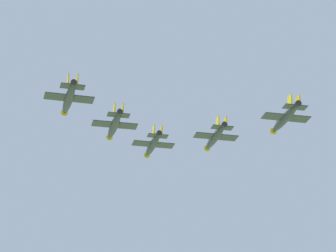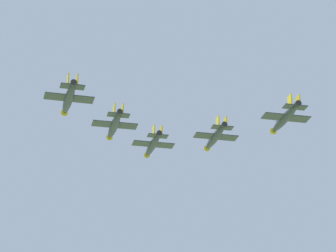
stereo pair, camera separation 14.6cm
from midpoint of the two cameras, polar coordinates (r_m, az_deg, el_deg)
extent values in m
ellipsoid|color=#2D3338|center=(197.84, -1.14, -1.38)|extent=(12.44, 10.56, 1.86)
cone|color=gold|center=(205.21, -1.60, -2.20)|extent=(2.45, 2.40, 1.58)
ellipsoid|color=#334751|center=(201.00, -1.33, -1.53)|extent=(2.81, 2.65, 1.09)
cube|color=#2D3338|center=(197.14, -1.10, -1.33)|extent=(9.09, 10.13, 0.19)
cube|color=gold|center=(196.34, -2.43, -1.20)|extent=(2.77, 2.44, 0.22)
cube|color=gold|center=(198.08, 0.22, -1.43)|extent=(2.77, 2.44, 0.22)
cube|color=#2D3338|center=(192.32, -0.77, -0.72)|extent=(4.90, 5.30, 0.19)
cube|color=gold|center=(192.93, -1.06, -0.36)|extent=(1.77, 1.50, 2.69)
cube|color=gold|center=(193.28, -0.52, -0.41)|extent=(1.77, 1.50, 2.69)
cylinder|color=black|center=(190.90, -0.67, -0.54)|extent=(1.63, 1.67, 1.30)
ellipsoid|color=#2D3338|center=(182.27, -3.91, 0.03)|extent=(12.42, 10.60, 1.86)
cone|color=gold|center=(189.64, -4.29, -0.92)|extent=(2.45, 2.41, 1.58)
ellipsoid|color=#334751|center=(185.44, -4.06, -0.16)|extent=(2.81, 2.65, 1.09)
cube|color=#2D3338|center=(181.57, -3.88, 0.09)|extent=(9.11, 10.12, 0.19)
cube|color=gold|center=(181.02, -5.33, 0.23)|extent=(2.77, 2.45, 0.22)
cube|color=gold|center=(182.27, -2.43, -0.03)|extent=(2.77, 2.45, 0.22)
cube|color=#2D3338|center=(176.75, -3.60, 0.79)|extent=(4.90, 5.29, 0.19)
cube|color=gold|center=(177.44, -3.90, 1.18)|extent=(1.76, 1.50, 2.69)
cube|color=gold|center=(177.69, -3.31, 1.12)|extent=(1.76, 1.50, 2.69)
cylinder|color=black|center=(175.33, -3.52, 0.99)|extent=(1.63, 1.67, 1.30)
ellipsoid|color=#2D3338|center=(186.96, 3.37, -0.82)|extent=(12.31, 10.47, 1.84)
cone|color=gold|center=(194.08, 2.73, -1.70)|extent=(2.42, 2.38, 1.57)
ellipsoid|color=#334751|center=(190.02, 3.11, -0.98)|extent=(2.78, 2.62, 1.08)
cube|color=#2D3338|center=(186.28, 3.43, -0.77)|extent=(9.00, 10.03, 0.18)
cube|color=gold|center=(185.15, 2.06, -0.63)|extent=(2.74, 2.42, 0.22)
cube|color=gold|center=(187.56, 4.79, -0.87)|extent=(2.74, 2.42, 0.22)
cube|color=#2D3338|center=(181.63, 3.89, -0.11)|extent=(4.85, 5.24, 0.18)
cube|color=gold|center=(182.17, 3.58, 0.26)|extent=(1.75, 1.48, 2.66)
cube|color=gold|center=(182.66, 4.13, 0.21)|extent=(1.75, 1.48, 2.66)
cylinder|color=black|center=(180.27, 4.03, 0.08)|extent=(1.61, 1.65, 1.29)
ellipsoid|color=#2D3338|center=(167.67, -7.17, 1.94)|extent=(12.60, 10.37, 1.87)
cone|color=gold|center=(174.99, -7.51, 0.84)|extent=(2.45, 2.40, 1.59)
ellipsoid|color=#334751|center=(170.84, -7.30, 1.71)|extent=(2.82, 2.63, 1.09)
cube|color=#2D3338|center=(166.97, -7.14, 2.01)|extent=(8.97, 10.22, 0.19)
cube|color=gold|center=(166.61, -8.73, 2.19)|extent=(2.80, 2.40, 0.22)
cube|color=gold|center=(167.50, -5.56, 1.87)|extent=(2.80, 2.40, 0.22)
cube|color=#2D3338|center=(162.20, -6.90, 2.83)|extent=(4.85, 5.33, 0.19)
cube|color=gold|center=(162.97, -7.21, 3.25)|extent=(1.79, 1.47, 2.69)
cube|color=gold|center=(163.15, -6.56, 3.18)|extent=(1.79, 1.47, 2.69)
cylinder|color=black|center=(160.80, -6.82, 3.07)|extent=(1.62, 1.67, 1.31)
ellipsoid|color=#2D3338|center=(178.37, 8.36, 0.54)|extent=(12.82, 10.87, 1.92)
cone|color=gold|center=(185.49, 7.46, -0.47)|extent=(2.52, 2.48, 1.63)
ellipsoid|color=#334751|center=(181.45, 7.99, 0.34)|extent=(2.90, 2.73, 1.12)
cube|color=#2D3338|center=(177.69, 8.45, 0.60)|extent=(9.35, 10.44, 0.19)
cube|color=gold|center=(176.12, 6.99, 0.76)|extent=(2.86, 2.51, 0.23)
cube|color=gold|center=(179.42, 9.88, 0.48)|extent=(2.86, 2.51, 0.23)
cube|color=#2D3338|center=(173.07, 9.09, 1.35)|extent=(5.04, 5.46, 0.19)
cube|color=gold|center=(173.56, 8.73, 1.76)|extent=(1.82, 1.54, 2.77)
cube|color=gold|center=(174.24, 9.32, 1.70)|extent=(1.82, 1.54, 2.77)
cylinder|color=black|center=(171.71, 9.28, 1.57)|extent=(1.67, 1.72, 1.34)
camera|label=1|loc=(0.07, -90.02, 0.01)|focal=84.85mm
camera|label=2|loc=(0.07, 89.98, -0.01)|focal=84.85mm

